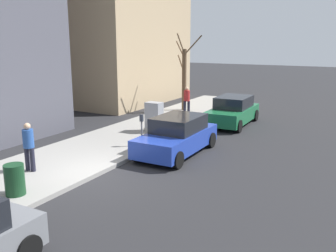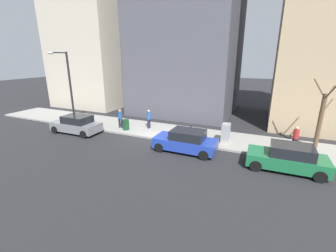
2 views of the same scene
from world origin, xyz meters
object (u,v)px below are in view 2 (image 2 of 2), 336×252
(parked_car_grey, at_px, (77,124))
(utility_box, at_px, (226,133))
(parked_car_green, at_px, (288,158))
(streetlamp, at_px, (68,83))
(bare_tree, at_px, (321,119))
(pedestrian_far_corner, at_px, (120,118))
(trash_bin, at_px, (126,125))
(parking_meter, at_px, (190,131))
(pedestrian_near_meter, at_px, (296,137))
(parked_car_blue, at_px, (186,141))
(office_block_center, at_px, (189,6))
(pedestrian_midblock, at_px, (149,118))

(parked_car_grey, height_order, utility_box, utility_box)
(parked_car_green, bearing_deg, streetlamp, 84.01)
(bare_tree, xyz_separation_m, pedestrian_far_corner, (-1.42, 15.07, -1.16))
(parked_car_grey, xyz_separation_m, trash_bin, (2.03, -3.58, -0.14))
(parking_meter, bearing_deg, pedestrian_far_corner, 83.76)
(bare_tree, bearing_deg, parking_meter, 104.55)
(pedestrian_near_meter, bearing_deg, utility_box, 55.21)
(utility_box, distance_m, trash_bin, 8.45)
(streetlamp, height_order, trash_bin, streetlamp)
(parked_car_blue, relative_size, parking_meter, 3.11)
(parked_car_green, bearing_deg, pedestrian_far_corner, 78.33)
(bare_tree, distance_m, office_block_center, 17.40)
(parked_car_blue, xyz_separation_m, office_block_center, (11.99, 4.13, 10.69))
(trash_bin, relative_size, pedestrian_far_corner, 0.54)
(streetlamp, bearing_deg, trash_bin, -83.64)
(pedestrian_midblock, bearing_deg, parked_car_green, -110.66)
(utility_box, distance_m, streetlamp, 14.36)
(parking_meter, xyz_separation_m, pedestrian_midblock, (1.66, 4.39, 0.11))
(parking_meter, distance_m, pedestrian_far_corner, 6.80)
(parked_car_green, relative_size, parked_car_grey, 1.00)
(parked_car_green, distance_m, bare_tree, 4.62)
(utility_box, relative_size, pedestrian_midblock, 0.86)
(streetlamp, bearing_deg, utility_box, -85.84)
(parking_meter, height_order, bare_tree, bare_tree)
(pedestrian_midblock, relative_size, pedestrian_far_corner, 1.00)
(parked_car_grey, height_order, streetlamp, streetlamp)
(parking_meter, xyz_separation_m, pedestrian_near_meter, (1.30, -6.95, 0.11))
(trash_bin, xyz_separation_m, office_block_center, (9.99, -2.06, 10.82))
(utility_box, relative_size, streetlamp, 0.22)
(office_block_center, bearing_deg, parked_car_grey, 154.83)
(parked_car_grey, height_order, bare_tree, bare_tree)
(parked_car_green, relative_size, parking_meter, 3.13)
(parked_car_blue, distance_m, streetlamp, 12.26)
(parked_car_blue, bearing_deg, pedestrian_midblock, 54.94)
(streetlamp, distance_m, bare_tree, 20.06)
(pedestrian_midblock, bearing_deg, bare_tree, -90.82)
(parked_car_green, xyz_separation_m, utility_box, (2.59, 3.91, 0.11))
(utility_box, distance_m, office_block_center, 15.63)
(parked_car_grey, relative_size, pedestrian_near_meter, 2.55)
(parked_car_blue, relative_size, pedestrian_midblock, 2.53)
(bare_tree, bearing_deg, trash_bin, 96.81)
(office_block_center, bearing_deg, pedestrian_far_corner, 163.77)
(parked_car_blue, relative_size, pedestrian_near_meter, 2.53)
(parked_car_blue, xyz_separation_m, pedestrian_far_corner, (2.30, 6.95, 0.35))
(bare_tree, relative_size, office_block_center, 0.21)
(parked_car_blue, bearing_deg, office_block_center, 19.05)
(streetlamp, xyz_separation_m, pedestrian_far_corner, (0.91, -4.78, -2.93))
(pedestrian_midblock, bearing_deg, pedestrian_far_corner, 108.19)
(parking_meter, distance_m, pedestrian_near_meter, 7.07)
(bare_tree, bearing_deg, utility_box, 102.55)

